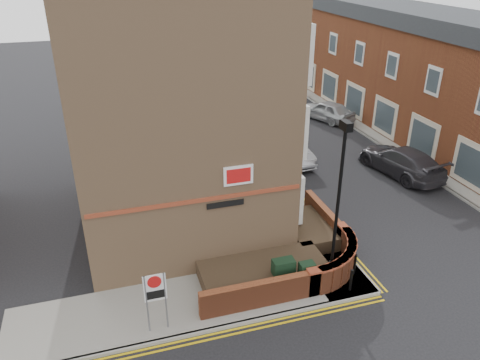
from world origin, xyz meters
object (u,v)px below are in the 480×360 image
(lamppost, at_px, (338,205))
(silver_car_near, at_px, (286,148))
(utility_cabinet_large, at_px, (283,274))
(zone_sign, at_px, (155,292))

(lamppost, xyz_separation_m, silver_car_near, (2.70, 11.12, -2.57))
(lamppost, distance_m, utility_cabinet_large, 3.24)
(lamppost, distance_m, silver_car_near, 11.72)
(lamppost, xyz_separation_m, zone_sign, (-6.60, -0.70, -1.70))
(silver_car_near, bearing_deg, utility_cabinet_large, -117.92)
(zone_sign, bearing_deg, lamppost, 6.07)
(utility_cabinet_large, xyz_separation_m, zone_sign, (-4.70, -0.80, 0.92))
(lamppost, relative_size, utility_cabinet_large, 5.25)
(lamppost, bearing_deg, silver_car_near, 76.35)
(utility_cabinet_large, relative_size, silver_car_near, 0.26)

